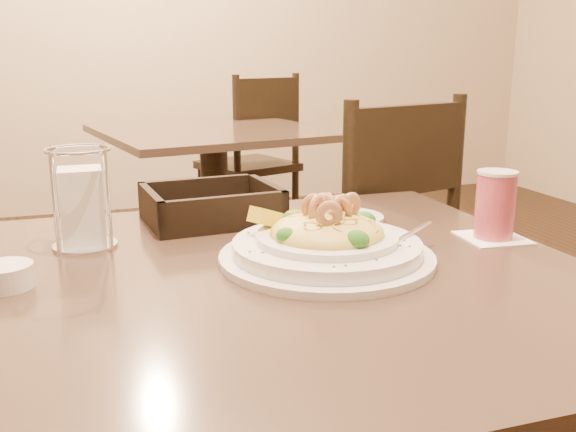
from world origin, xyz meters
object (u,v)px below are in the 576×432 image
object	(u,v)px
main_table	(292,405)
butter_ramekin	(5,276)
pasta_bowl	(327,242)
drink_glass	(495,206)
dining_chair_near	(368,255)
dining_chair_far	(253,158)
napkin_caddy	(82,205)
background_table	(214,180)
bread_basket	(211,209)
side_plate	(347,218)

from	to	relation	value
main_table	butter_ramekin	distance (m)	0.47
pasta_bowl	drink_glass	size ratio (longest dim) A/B	3.04
dining_chair_near	pasta_bowl	bearing A→B (deg)	43.09
dining_chair_far	butter_ramekin	size ratio (longest dim) A/B	12.23
drink_glass	napkin_caddy	xyz separation A→B (m)	(-0.68, 0.17, 0.01)
background_table	drink_glass	xyz separation A→B (m)	(0.13, -1.79, 0.28)
main_table	drink_glass	world-z (taller)	drink_glass
bread_basket	background_table	bearing A→B (deg)	78.31
napkin_caddy	butter_ramekin	bearing A→B (deg)	-123.05
main_table	bread_basket	xyz separation A→B (m)	(-0.06, 0.33, 0.25)
butter_ramekin	pasta_bowl	bearing A→B (deg)	-3.89
pasta_bowl	butter_ramekin	world-z (taller)	pasta_bowl
pasta_bowl	drink_glass	bearing A→B (deg)	4.82
pasta_bowl	butter_ramekin	bearing A→B (deg)	176.11
dining_chair_near	pasta_bowl	world-z (taller)	dining_chair_near
pasta_bowl	side_plate	bearing A→B (deg)	59.71
background_table	dining_chair_far	world-z (taller)	dining_chair_far
main_table	side_plate	bearing A→B (deg)	51.95
dining_chair_far	drink_glass	bearing A→B (deg)	66.31
main_table	bread_basket	size ratio (longest dim) A/B	3.47
pasta_bowl	side_plate	world-z (taller)	pasta_bowl
background_table	dining_chair_near	xyz separation A→B (m)	(0.18, -1.19, 0.01)
dining_chair_near	bread_basket	bearing A→B (deg)	17.11
dining_chair_near	napkin_caddy	distance (m)	0.89
dining_chair_near	bread_basket	distance (m)	0.64
dining_chair_far	butter_ramekin	distance (m)	2.49
dining_chair_far	napkin_caddy	size ratio (longest dim) A/B	5.49
dining_chair_near	dining_chair_far	bearing A→B (deg)	-110.71
background_table	napkin_caddy	world-z (taller)	napkin_caddy
dining_chair_near	dining_chair_far	xyz separation A→B (m)	(0.13, 1.69, 0.00)
background_table	pasta_bowl	bearing A→B (deg)	-96.06
main_table	side_plate	xyz separation A→B (m)	(0.20, 0.25, 0.23)
background_table	side_plate	world-z (taller)	side_plate
main_table	butter_ramekin	xyz separation A→B (m)	(-0.40, 0.06, 0.24)
drink_glass	dining_chair_near	bearing A→B (deg)	85.56
drink_glass	dining_chair_far	bearing A→B (deg)	85.60
dining_chair_far	drink_glass	xyz separation A→B (m)	(-0.18, -2.28, 0.28)
background_table	dining_chair_near	size ratio (longest dim) A/B	1.13
dining_chair_near	pasta_bowl	xyz separation A→B (m)	(-0.37, -0.63, 0.25)
background_table	drink_glass	size ratio (longest dim) A/B	8.76
pasta_bowl	napkin_caddy	bearing A→B (deg)	151.00
drink_glass	butter_ramekin	bearing A→B (deg)	179.69
dining_chair_near	dining_chair_far	distance (m)	1.69
napkin_caddy	bread_basket	bearing A→B (deg)	23.81
drink_glass	bread_basket	distance (m)	0.52
background_table	napkin_caddy	xyz separation A→B (m)	(-0.55, -1.62, 0.30)
dining_chair_far	pasta_bowl	bearing A→B (deg)	58.51
background_table	drink_glass	world-z (taller)	drink_glass
dining_chair_far	butter_ramekin	xyz separation A→B (m)	(-0.96, -2.28, 0.24)
napkin_caddy	butter_ramekin	size ratio (longest dim) A/B	2.23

